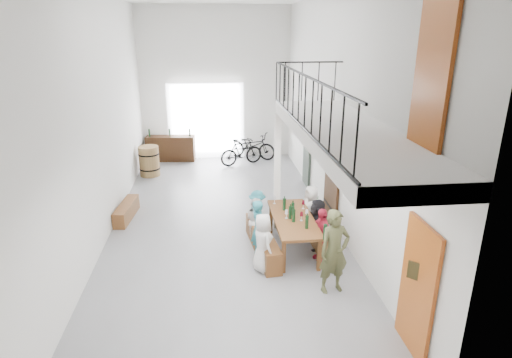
{
  "coord_description": "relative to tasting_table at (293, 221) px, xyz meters",
  "views": [
    {
      "loc": [
        -0.24,
        -10.01,
        4.67
      ],
      "look_at": [
        0.79,
        -0.5,
        1.31
      ],
      "focal_mm": 30.0,
      "sensor_mm": 36.0,
      "label": 1
    }
  ],
  "objects": [
    {
      "name": "host_standing",
      "position": [
        0.45,
        -1.61,
        0.11
      ],
      "size": [
        0.66,
        0.51,
        1.63
      ],
      "primitive_type": "imported",
      "rotation": [
        0.0,
        0.0,
        0.22
      ],
      "color": "#464929",
      "rests_on": "ground"
    },
    {
      "name": "guest_left_c",
      "position": [
        -0.77,
        0.49,
        -0.17
      ],
      "size": [
        0.59,
        0.65,
        1.08
      ],
      "primitive_type": "imported",
      "rotation": [
        0.0,
        0.0,
        1.99
      ],
      "color": "silver",
      "rests_on": "ground"
    },
    {
      "name": "guest_left_a",
      "position": [
        -0.77,
        -0.76,
        -0.09
      ],
      "size": [
        0.57,
        0.7,
        1.24
      ],
      "primitive_type": "imported",
      "rotation": [
        0.0,
        0.0,
        1.9
      ],
      "color": "silver",
      "rests_on": "ground"
    },
    {
      "name": "bench_wall",
      "position": [
        0.61,
        -0.0,
        -0.48
      ],
      "size": [
        0.35,
        2.01,
        0.46
      ],
      "primitive_type": "cube",
      "rotation": [
        0.0,
        0.0,
        0.05
      ],
      "color": "brown",
      "rests_on": "ground"
    },
    {
      "name": "guest_right_a",
      "position": [
        0.51,
        -0.48,
        -0.12
      ],
      "size": [
        0.45,
        0.74,
        1.18
      ],
      "primitive_type": "imported",
      "rotation": [
        0.0,
        0.0,
        -1.32
      ],
      "color": "#B31E34",
      "rests_on": "ground"
    },
    {
      "name": "tableware",
      "position": [
        0.01,
        0.04,
        0.23
      ],
      "size": [
        0.68,
        1.45,
        0.35
      ],
      "color": "black",
      "rests_on": "tasting_table"
    },
    {
      "name": "guest_left_d",
      "position": [
        -0.7,
        0.9,
        -0.16
      ],
      "size": [
        0.6,
        0.8,
        1.1
      ],
      "primitive_type": "imported",
      "rotation": [
        0.0,
        0.0,
        1.27
      ],
      "color": "#26737F",
      "rests_on": "ground"
    },
    {
      "name": "guest_right_b",
      "position": [
        0.55,
        0.06,
        -0.12
      ],
      "size": [
        0.55,
        1.13,
        1.17
      ],
      "primitive_type": "imported",
      "rotation": [
        0.0,
        0.0,
        -1.77
      ],
      "color": "black",
      "rests_on": "ground"
    },
    {
      "name": "guest_left_b",
      "position": [
        -0.79,
        -0.19,
        -0.05
      ],
      "size": [
        0.42,
        0.54,
        1.3
      ],
      "primitive_type": "imported",
      "rotation": [
        0.0,
        0.0,
        1.81
      ],
      "color": "#26737F",
      "rests_on": "ground"
    },
    {
      "name": "guest_right_c",
      "position": [
        0.57,
        0.75,
        -0.09
      ],
      "size": [
        0.51,
        0.67,
        1.23
      ],
      "primitive_type": "imported",
      "rotation": [
        0.0,
        0.0,
        -1.36
      ],
      "color": "silver",
      "rests_on": "ground"
    },
    {
      "name": "potted_plant",
      "position": [
        0.97,
        2.22,
        -0.5
      ],
      "size": [
        0.43,
        0.39,
        0.41
      ],
      "primitive_type": "imported",
      "rotation": [
        0.0,
        0.0,
        0.22
      ],
      "color": "#1D4F1C",
      "rests_on": "ground"
    },
    {
      "name": "room_walls",
      "position": [
        -1.48,
        1.64,
        2.85
      ],
      "size": [
        12.0,
        12.0,
        12.0
      ],
      "color": "white",
      "rests_on": "ground"
    },
    {
      "name": "right_wall_decor",
      "position": [
        1.22,
        -0.23,
        1.04
      ],
      "size": [
        0.07,
        8.28,
        5.07
      ],
      "color": "#A94E16",
      "rests_on": "ground"
    },
    {
      "name": "balcony",
      "position": [
        0.49,
        -1.49,
        2.26
      ],
      "size": [
        1.52,
        5.62,
        4.0
      ],
      "color": "white",
      "rests_on": "ground"
    },
    {
      "name": "counter_bottles",
      "position": [
        -3.23,
        7.28,
        0.37
      ],
      "size": [
        1.53,
        0.14,
        0.28
      ],
      "color": "black",
      "rests_on": "serving_counter"
    },
    {
      "name": "gateway_portal",
      "position": [
        -1.88,
        7.58,
        0.69
      ],
      "size": [
        2.8,
        0.08,
        2.8
      ],
      "primitive_type": "cube",
      "color": "white",
      "rests_on": "ground"
    },
    {
      "name": "bench_inner",
      "position": [
        -0.68,
        -0.01,
        -0.46
      ],
      "size": [
        0.57,
        2.16,
        0.49
      ],
      "primitive_type": "cube",
      "rotation": [
        0.0,
        0.0,
        0.11
      ],
      "color": "brown",
      "rests_on": "ground"
    },
    {
      "name": "bicycle_far",
      "position": [
        -0.65,
        6.48,
        -0.22
      ],
      "size": [
        1.68,
        0.99,
        0.97
      ],
      "primitive_type": "imported",
      "rotation": [
        0.0,
        0.0,
        1.92
      ],
      "color": "black",
      "rests_on": "ground"
    },
    {
      "name": "floor",
      "position": [
        -1.48,
        1.64,
        -0.71
      ],
      "size": [
        12.0,
        12.0,
        0.0
      ],
      "primitive_type": "plane",
      "color": "slate",
      "rests_on": "ground"
    },
    {
      "name": "tasting_table",
      "position": [
        0.0,
        0.0,
        0.0
      ],
      "size": [
        0.87,
        2.11,
        0.79
      ],
      "rotation": [
        0.0,
        0.0,
        0.0
      ],
      "color": "brown",
      "rests_on": "ground"
    },
    {
      "name": "side_bench",
      "position": [
        -3.98,
        2.15,
        -0.51
      ],
      "size": [
        0.46,
        1.44,
        0.4
      ],
      "primitive_type": "cube",
      "rotation": [
        0.0,
        0.0,
        -0.11
      ],
      "color": "brown",
      "rests_on": "ground"
    },
    {
      "name": "serving_counter",
      "position": [
        -3.23,
        7.29,
        -0.24
      ],
      "size": [
        1.81,
        0.65,
        0.93
      ],
      "primitive_type": "cube",
      "rotation": [
        0.0,
        0.0,
        -0.09
      ],
      "color": "#38220E",
      "rests_on": "ground"
    },
    {
      "name": "oak_barrel",
      "position": [
        -3.81,
        5.61,
        -0.2
      ],
      "size": [
        0.68,
        0.68,
        1.0
      ],
      "color": "olive",
      "rests_on": "ground"
    },
    {
      "name": "bicycle_near",
      "position": [
        -0.21,
        7.24,
        -0.21
      ],
      "size": [
        2.0,
        1.48,
        1.0
      ],
      "primitive_type": "imported",
      "rotation": [
        0.0,
        0.0,
        1.08
      ],
      "color": "black",
      "rests_on": "ground"
    }
  ]
}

